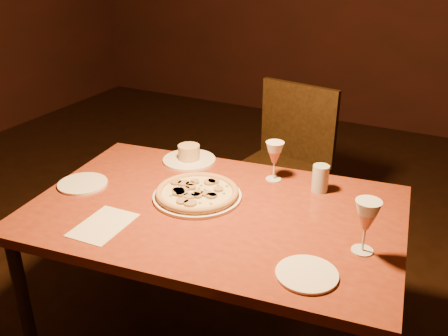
% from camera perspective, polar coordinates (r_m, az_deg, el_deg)
% --- Properties ---
extents(dining_table, '(1.50, 1.06, 0.75)m').
position_cam_1_polar(dining_table, '(1.94, -1.07, -6.30)').
color(dining_table, brown).
rests_on(dining_table, floor).
extents(chair_far, '(0.53, 0.53, 0.96)m').
position_cam_1_polar(chair_far, '(2.81, 6.86, 0.65)').
color(chair_far, black).
rests_on(chair_far, floor).
extents(pizza_plate, '(0.35, 0.35, 0.04)m').
position_cam_1_polar(pizza_plate, '(1.97, -3.09, -2.87)').
color(pizza_plate, white).
rests_on(pizza_plate, dining_table).
extents(ramekin_saucer, '(0.24, 0.24, 0.08)m').
position_cam_1_polar(ramekin_saucer, '(2.29, -4.01, 1.37)').
color(ramekin_saucer, white).
rests_on(ramekin_saucer, dining_table).
extents(wine_glass_far, '(0.08, 0.08, 0.17)m').
position_cam_1_polar(wine_glass_far, '(2.10, 5.77, 0.79)').
color(wine_glass_far, '#C57352').
rests_on(wine_glass_far, dining_table).
extents(wine_glass_right, '(0.08, 0.08, 0.19)m').
position_cam_1_polar(wine_glass_right, '(1.68, 15.86, -6.45)').
color(wine_glass_right, '#C57352').
rests_on(wine_glass_right, dining_table).
extents(water_tumbler, '(0.07, 0.07, 0.11)m').
position_cam_1_polar(water_tumbler, '(2.04, 10.95, -1.17)').
color(water_tumbler, '#B0BBC1').
rests_on(water_tumbler, dining_table).
extents(side_plate_left, '(0.20, 0.20, 0.01)m').
position_cam_1_polar(side_plate_left, '(2.16, -15.85, -1.74)').
color(side_plate_left, white).
rests_on(side_plate_left, dining_table).
extents(side_plate_near, '(0.19, 0.19, 0.01)m').
position_cam_1_polar(side_plate_near, '(1.58, 9.45, -11.88)').
color(side_plate_near, white).
rests_on(side_plate_near, dining_table).
extents(menu_card, '(0.17, 0.24, 0.00)m').
position_cam_1_polar(menu_card, '(1.85, -13.64, -6.34)').
color(menu_card, silver).
rests_on(menu_card, dining_table).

